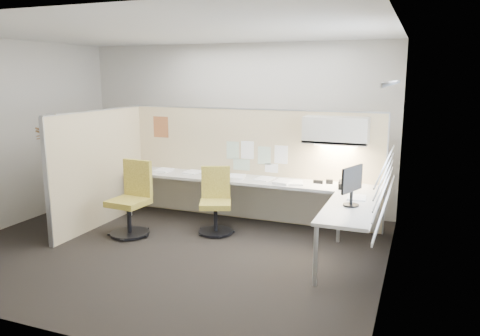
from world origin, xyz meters
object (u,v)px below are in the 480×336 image
at_px(monitor, 352,183).
at_px(desk, 264,191).
at_px(chair_right, 216,203).
at_px(phone, 346,185).
at_px(chair_left, 132,201).

bearing_deg(monitor, desk, 79.49).
xyz_separation_m(desk, chair_right, (-0.63, -0.34, -0.16)).
distance_m(monitor, phone, 0.91).
distance_m(chair_right, phone, 1.88).
xyz_separation_m(chair_left, chair_right, (1.09, 0.51, -0.05)).
bearing_deg(chair_right, chair_left, -176.87).
height_order(desk, chair_right, chair_right).
relative_size(desk, monitor, 8.30).
xyz_separation_m(chair_right, monitor, (2.00, -0.47, 0.57)).
relative_size(chair_left, chair_right, 1.11).
bearing_deg(desk, chair_right, -151.86).
height_order(monitor, phone, monitor).
bearing_deg(monitor, chair_left, 110.93).
height_order(chair_right, phone, chair_right).
relative_size(desk, chair_left, 3.79).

